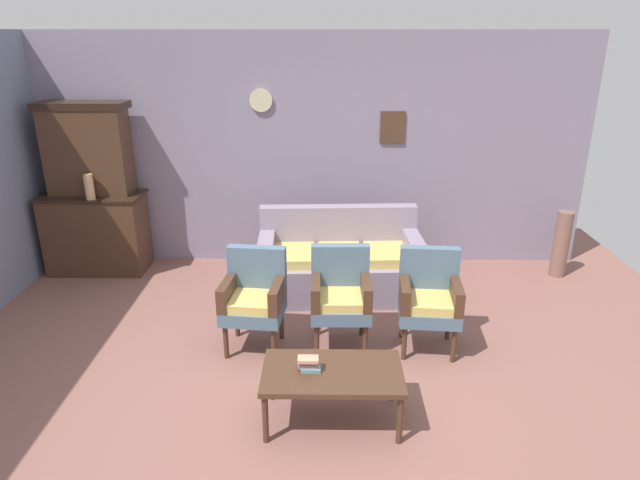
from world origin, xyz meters
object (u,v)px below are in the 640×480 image
at_px(side_cabinet, 97,233).
at_px(armchair_row_middle, 341,293).
at_px(floral_couch, 340,264).
at_px(coffee_table, 332,376).
at_px(armchair_near_couch_end, 429,296).
at_px(vase_on_cabinet, 89,187).
at_px(book_stack_on_table, 309,364).
at_px(floor_vase_by_wall, 561,244).
at_px(armchair_near_cabinet, 254,295).

distance_m(side_cabinet, armchair_row_middle, 3.27).
height_order(floral_couch, coffee_table, floral_couch).
relative_size(armchair_row_middle, armchair_near_couch_end, 1.00).
relative_size(vase_on_cabinet, armchair_near_couch_end, 0.32).
bearing_deg(vase_on_cabinet, side_cabinet, 111.94).
bearing_deg(book_stack_on_table, side_cabinet, 133.50).
bearing_deg(side_cabinet, floor_vase_by_wall, -1.06).
bearing_deg(floor_vase_by_wall, book_stack_on_table, -137.21).
xyz_separation_m(coffee_table, floor_vase_by_wall, (2.65, 2.62, 0.01)).
xyz_separation_m(vase_on_cabinet, floral_couch, (2.76, -0.40, -0.75)).
relative_size(side_cabinet, floor_vase_by_wall, 1.49).
height_order(armchair_row_middle, book_stack_on_table, armchair_row_middle).
bearing_deg(coffee_table, armchair_near_cabinet, 123.57).
bearing_deg(coffee_table, floral_couch, 87.44).
xyz_separation_m(side_cabinet, floor_vase_by_wall, (5.40, -0.10, -0.08)).
distance_m(armchair_near_cabinet, floor_vase_by_wall, 3.70).
distance_m(vase_on_cabinet, floral_couch, 2.89).
distance_m(floral_couch, floor_vase_by_wall, 2.61).
distance_m(armchair_near_couch_end, coffee_table, 1.34).
bearing_deg(coffee_table, side_cabinet, 135.28).
height_order(vase_on_cabinet, armchair_row_middle, vase_on_cabinet).
height_order(armchair_near_cabinet, armchair_near_couch_end, same).
height_order(vase_on_cabinet, armchair_near_cabinet, vase_on_cabinet).
relative_size(floral_couch, floor_vase_by_wall, 2.25).
height_order(armchair_near_cabinet, book_stack_on_table, armchair_near_cabinet).
bearing_deg(armchair_near_couch_end, book_stack_on_table, -135.00).
bearing_deg(vase_on_cabinet, armchair_near_cabinet, -37.10).
bearing_deg(armchair_near_couch_end, side_cabinet, 154.88).
height_order(side_cabinet, floor_vase_by_wall, side_cabinet).
distance_m(side_cabinet, book_stack_on_table, 3.74).
relative_size(floral_couch, book_stack_on_table, 10.80).
height_order(armchair_row_middle, armchair_near_couch_end, same).
xyz_separation_m(side_cabinet, coffee_table, (2.74, -2.72, -0.09)).
height_order(vase_on_cabinet, armchair_near_couch_end, vase_on_cabinet).
xyz_separation_m(side_cabinet, vase_on_cabinet, (0.08, -0.19, 0.61)).
relative_size(armchair_near_cabinet, coffee_table, 0.90).
bearing_deg(side_cabinet, armchair_near_couch_end, -25.12).
xyz_separation_m(armchair_row_middle, floor_vase_by_wall, (2.57, 1.54, -0.11)).
bearing_deg(book_stack_on_table, vase_on_cabinet, 134.70).
xyz_separation_m(vase_on_cabinet, armchair_row_middle, (2.75, -1.45, -0.57)).
distance_m(armchair_row_middle, coffee_table, 1.08).
bearing_deg(floral_couch, book_stack_on_table, -97.07).
bearing_deg(book_stack_on_table, armchair_row_middle, 76.94).
bearing_deg(floor_vase_by_wall, floral_couch, -169.28).
relative_size(side_cabinet, floral_couch, 0.66).
distance_m(vase_on_cabinet, armchair_near_cabinet, 2.56).
relative_size(vase_on_cabinet, armchair_row_middle, 0.32).
relative_size(armchair_row_middle, floor_vase_by_wall, 1.16).
xyz_separation_m(side_cabinet, armchair_near_cabinet, (2.06, -1.69, 0.03)).
height_order(armchair_near_cabinet, armchair_row_middle, same).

